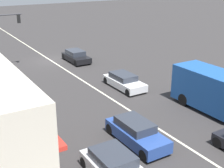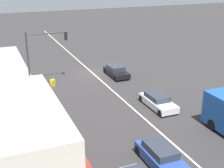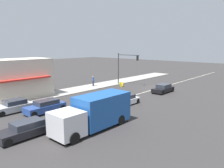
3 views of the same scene
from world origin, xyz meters
TOP-DOWN VIEW (x-y plane):
  - ground_plane at (0.00, 18.00)m, footprint 160.00×160.00m
  - lane_marking_center at (0.00, 0.00)m, footprint 0.16×60.00m
  - building_corner_store at (10.51, 18.48)m, footprint 5.05×9.07m
  - traffic_signal_main at (6.12, 0.74)m, footprint 4.59×0.34m
  - pedestrian at (9.19, 5.58)m, footprint 0.34×0.34m
  - warning_aframe_sign at (5.43, 2.49)m, footprint 0.45×0.53m
  - van_white at (-2.20, 11.26)m, footprint 1.79×4.27m
  - suv_black at (-2.20, 1.75)m, footprint 1.80×3.99m
  - coupe_blue at (2.20, 19.19)m, footprint 1.72×4.29m

SIDE VIEW (x-z plane):
  - ground_plane at x=0.00m, z-range 0.00..0.00m
  - lane_marking_center at x=0.00m, z-range 0.00..0.01m
  - warning_aframe_sign at x=5.43m, z-range 0.01..0.84m
  - van_white at x=-2.20m, z-range -0.02..1.20m
  - suv_black at x=-2.20m, z-range -0.03..1.25m
  - coupe_blue at x=2.20m, z-range -0.02..1.33m
  - pedestrian at x=9.19m, z-range 0.17..1.90m
  - building_corner_store at x=10.51m, z-range 0.12..5.32m
  - traffic_signal_main at x=6.12m, z-range 1.10..6.70m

